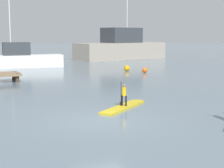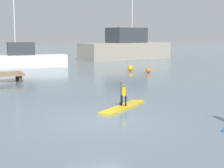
{
  "view_description": "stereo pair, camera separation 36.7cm",
  "coord_description": "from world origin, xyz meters",
  "px_view_note": "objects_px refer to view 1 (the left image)",
  "views": [
    {
      "loc": [
        -5.5,
        -13.19,
        3.56
      ],
      "look_at": [
        1.66,
        2.67,
        1.09
      ],
      "focal_mm": 56.81,
      "sensor_mm": 36.0,
      "label": 1
    },
    {
      "loc": [
        -5.16,
        -13.34,
        3.56
      ],
      "look_at": [
        1.66,
        2.67,
        1.09
      ],
      "focal_mm": 56.81,
      "sensor_mm": 36.0,
      "label": 2
    }
  ],
  "objects_px": {
    "mooring_buoy_mid": "(127,68)",
    "paddleboard_near": "(124,107)",
    "fishing_boat_green_midground": "(21,59)",
    "paddler_child_solo": "(124,94)",
    "fishing_boat_white_large": "(121,48)",
    "mooring_buoy_near": "(145,70)"
  },
  "relations": [
    {
      "from": "fishing_boat_white_large",
      "to": "mooring_buoy_near",
      "type": "xyz_separation_m",
      "value": [
        -5.91,
        -17.28,
        -1.38
      ]
    },
    {
      "from": "fishing_boat_white_large",
      "to": "fishing_boat_green_midground",
      "type": "relative_size",
      "value": 1.65
    },
    {
      "from": "fishing_boat_green_midground",
      "to": "mooring_buoy_near",
      "type": "distance_m",
      "value": 13.74
    },
    {
      "from": "paddleboard_near",
      "to": "paddler_child_solo",
      "type": "distance_m",
      "value": 0.63
    },
    {
      "from": "mooring_buoy_mid",
      "to": "fishing_boat_green_midground",
      "type": "bearing_deg",
      "value": 137.47
    },
    {
      "from": "paddleboard_near",
      "to": "fishing_boat_white_large",
      "type": "bearing_deg",
      "value": 64.49
    },
    {
      "from": "fishing_boat_white_large",
      "to": "mooring_buoy_mid",
      "type": "relative_size",
      "value": 25.24
    },
    {
      "from": "paddleboard_near",
      "to": "fishing_boat_white_large",
      "type": "relative_size",
      "value": 0.23
    },
    {
      "from": "paddleboard_near",
      "to": "mooring_buoy_mid",
      "type": "distance_m",
      "value": 17.1
    },
    {
      "from": "paddleboard_near",
      "to": "paddler_child_solo",
      "type": "relative_size",
      "value": 2.82
    },
    {
      "from": "mooring_buoy_near",
      "to": "fishing_boat_green_midground",
      "type": "bearing_deg",
      "value": 133.67
    },
    {
      "from": "mooring_buoy_mid",
      "to": "paddleboard_near",
      "type": "bearing_deg",
      "value": -117.16
    },
    {
      "from": "fishing_boat_white_large",
      "to": "mooring_buoy_near",
      "type": "distance_m",
      "value": 18.32
    },
    {
      "from": "fishing_boat_white_large",
      "to": "mooring_buoy_mid",
      "type": "height_order",
      "value": "fishing_boat_white_large"
    },
    {
      "from": "paddleboard_near",
      "to": "fishing_boat_green_midground",
      "type": "relative_size",
      "value": 0.38
    },
    {
      "from": "fishing_boat_white_large",
      "to": "fishing_boat_green_midground",
      "type": "height_order",
      "value": "fishing_boat_white_large"
    },
    {
      "from": "fishing_boat_green_midground",
      "to": "mooring_buoy_near",
      "type": "relative_size",
      "value": 17.77
    },
    {
      "from": "mooring_buoy_near",
      "to": "mooring_buoy_mid",
      "type": "height_order",
      "value": "mooring_buoy_mid"
    },
    {
      "from": "fishing_boat_white_large",
      "to": "mooring_buoy_mid",
      "type": "xyz_separation_m",
      "value": [
        -6.75,
        -15.28,
        -1.34
      ]
    },
    {
      "from": "fishing_boat_white_large",
      "to": "fishing_boat_green_midground",
      "type": "distance_m",
      "value": 17.07
    },
    {
      "from": "paddler_child_solo",
      "to": "mooring_buoy_near",
      "type": "distance_m",
      "value": 15.77
    },
    {
      "from": "paddler_child_solo",
      "to": "fishing_boat_white_large",
      "type": "relative_size",
      "value": 0.08
    }
  ]
}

